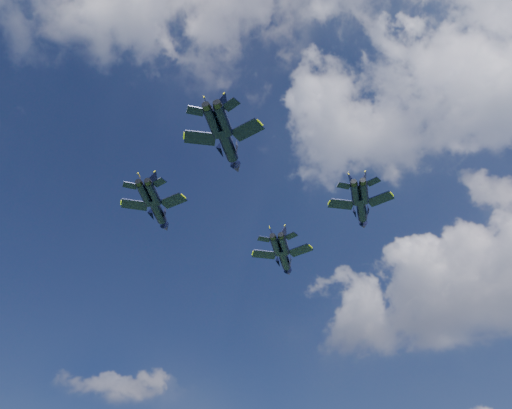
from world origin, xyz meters
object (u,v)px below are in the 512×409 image
object	(u,v)px
jet_lead	(284,259)
jet_left	(158,211)
jet_slot	(228,145)
jet_right	(362,209)

from	to	relation	value
jet_lead	jet_left	distance (m)	26.32
jet_lead	jet_slot	size ratio (longest dim) A/B	0.98
jet_lead	jet_slot	xyz separation A→B (m)	(10.40, -31.73, -1.08)
jet_right	jet_lead	bearing A→B (deg)	135.93
jet_lead	jet_left	world-z (taller)	jet_left
jet_lead	jet_right	bearing A→B (deg)	-44.64
jet_lead	jet_left	bearing A→B (deg)	-136.08
jet_lead	jet_slot	world-z (taller)	jet_lead
jet_slot	jet_lead	bearing A→B (deg)	86.89
jet_lead	jet_right	distance (m)	21.58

